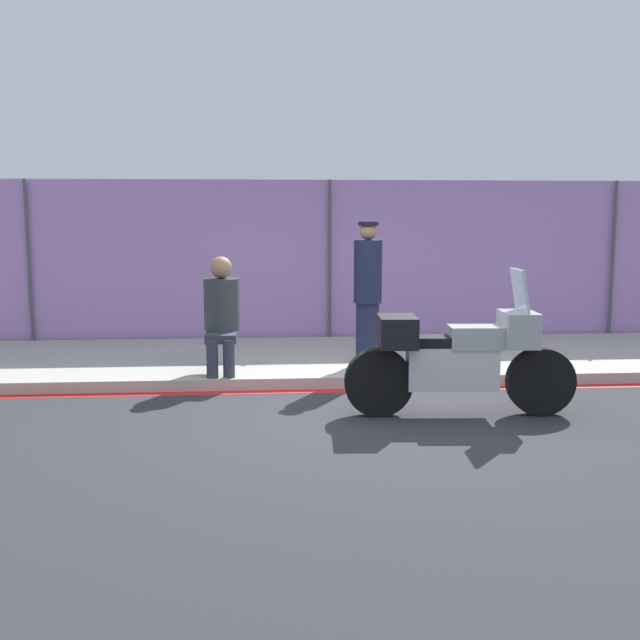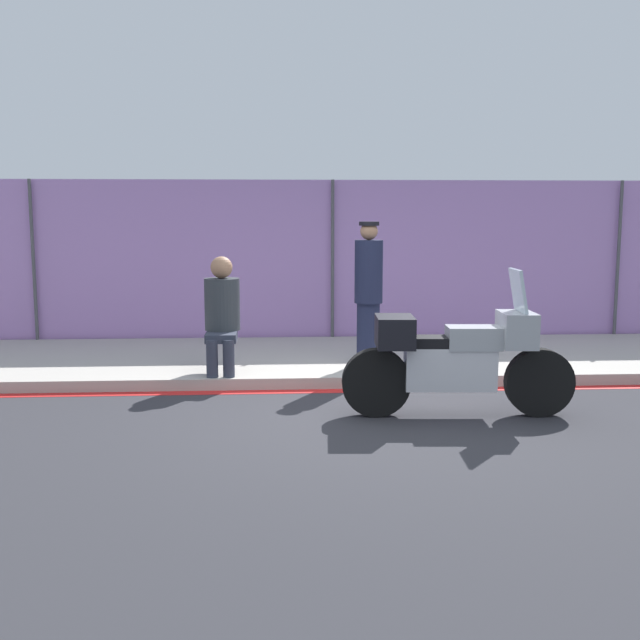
% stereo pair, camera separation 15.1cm
% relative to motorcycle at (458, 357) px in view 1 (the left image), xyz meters
% --- Properties ---
extents(ground_plane, '(120.00, 120.00, 0.00)m').
position_rel_motorcycle_xyz_m(ground_plane, '(-0.90, 0.04, -0.58)').
color(ground_plane, '#2D2D33').
extents(sidewalk, '(32.55, 2.89, 0.13)m').
position_rel_motorcycle_xyz_m(sidewalk, '(-0.90, 2.64, -0.52)').
color(sidewalk, '#ADA89E').
rests_on(sidewalk, ground_plane).
extents(curb_paint_stripe, '(32.55, 0.18, 0.01)m').
position_rel_motorcycle_xyz_m(curb_paint_stripe, '(-0.90, 1.11, -0.58)').
color(curb_paint_stripe, red).
rests_on(curb_paint_stripe, ground_plane).
extents(storefront_fence, '(30.93, 0.17, 2.48)m').
position_rel_motorcycle_xyz_m(storefront_fence, '(-0.90, 4.18, 0.66)').
color(storefront_fence, '#AD7FC6').
rests_on(storefront_fence, ground_plane).
extents(motorcycle, '(2.28, 0.58, 1.45)m').
position_rel_motorcycle_xyz_m(motorcycle, '(0.00, 0.00, 0.00)').
color(motorcycle, black).
rests_on(motorcycle, ground_plane).
extents(officer_standing, '(0.34, 0.34, 1.75)m').
position_rel_motorcycle_xyz_m(officer_standing, '(-0.62, 1.95, 0.45)').
color(officer_standing, '#191E38').
rests_on(officer_standing, sidewalk).
extents(person_seated_on_curb, '(0.42, 0.71, 1.35)m').
position_rel_motorcycle_xyz_m(person_seated_on_curb, '(-2.39, 1.68, 0.29)').
color(person_seated_on_curb, '#2D3342').
rests_on(person_seated_on_curb, sidewalk).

